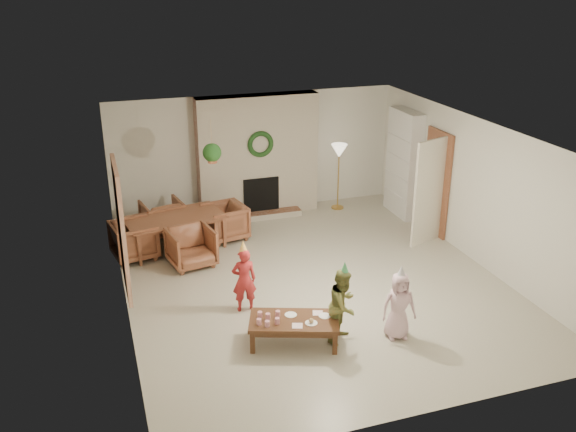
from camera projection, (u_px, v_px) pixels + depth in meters
name	position (u px, v px, depth m)	size (l,w,h in m)	color
floor	(313.00, 281.00, 10.25)	(7.00, 7.00, 0.00)	#B7B29E
ceiling	(315.00, 134.00, 9.32)	(7.00, 7.00, 0.00)	white
wall_back	(255.00, 153.00, 12.87)	(7.00, 7.00, 0.00)	silver
wall_front	(426.00, 322.00, 6.70)	(7.00, 7.00, 0.00)	silver
wall_left	(120.00, 235.00, 8.91)	(7.00, 7.00, 0.00)	silver
wall_right	(476.00, 191.00, 10.65)	(7.00, 7.00, 0.00)	silver
fireplace_mass	(258.00, 156.00, 12.69)	(2.50, 0.40, 2.50)	#581B17
fireplace_hearth	(263.00, 215.00, 12.83)	(1.60, 0.30, 0.12)	#5C2B19
fireplace_firebox	(261.00, 195.00, 12.83)	(0.75, 0.12, 0.75)	black
fireplace_wreath	(261.00, 144.00, 12.38)	(0.54, 0.54, 0.10)	#143715
floor_lamp_base	(337.00, 207.00, 13.38)	(0.27, 0.27, 0.03)	gold
floor_lamp_post	(338.00, 179.00, 13.14)	(0.03, 0.03, 1.28)	gold
floor_lamp_shade	(339.00, 151.00, 12.91)	(0.34, 0.34, 0.28)	beige
bookshelf_carcass	(404.00, 163.00, 12.69)	(0.30, 1.00, 2.20)	white
bookshelf_shelf_a	(401.00, 193.00, 12.93)	(0.30, 0.92, 0.03)	white
bookshelf_shelf_b	(402.00, 175.00, 12.78)	(0.30, 0.92, 0.03)	white
bookshelf_shelf_c	(403.00, 156.00, 12.63)	(0.30, 0.92, 0.03)	white
bookshelf_shelf_d	(405.00, 137.00, 12.48)	(0.30, 0.92, 0.03)	white
books_row_lower	(404.00, 189.00, 12.74)	(0.20, 0.40, 0.24)	#AE2020
books_row_mid	(400.00, 168.00, 12.76)	(0.20, 0.44, 0.24)	#26488B
books_row_upper	(405.00, 152.00, 12.49)	(0.20, 0.36, 0.22)	gold
door_frame	(437.00, 183.00, 11.79)	(0.05, 0.86, 2.04)	brown
door_leaf	(429.00, 192.00, 11.35)	(0.05, 0.80, 2.00)	beige
curtain_panel	(121.00, 229.00, 9.10)	(0.06, 1.20, 2.00)	beige
dining_table	(176.00, 233.00, 11.32)	(1.77, 0.99, 0.62)	brown
dining_chair_near	(191.00, 247.00, 10.67)	(0.73, 0.76, 0.69)	brown
dining_chair_far	(163.00, 218.00, 11.94)	(0.73, 0.76, 0.69)	brown
dining_chair_left	(134.00, 240.00, 10.95)	(0.73, 0.76, 0.69)	brown
dining_chair_right	(225.00, 222.00, 11.74)	(0.73, 0.76, 0.69)	brown
hanging_plant_cord	(211.00, 139.00, 10.39)	(0.01, 0.01, 0.70)	tan
hanging_plant_pot	(212.00, 159.00, 10.52)	(0.16, 0.16, 0.12)	brown
hanging_plant_foliage	(212.00, 153.00, 10.48)	(0.32, 0.32, 0.32)	#174316
coffee_table_top	(294.00, 321.00, 8.42)	(1.22, 0.61, 0.06)	#502F1A
coffee_table_apron	(294.00, 325.00, 8.45)	(1.13, 0.52, 0.08)	#502F1A
coffee_leg_fl	(253.00, 342.00, 8.28)	(0.07, 0.07, 0.32)	#502F1A
coffee_leg_fr	(335.00, 343.00, 8.25)	(0.07, 0.07, 0.32)	#502F1A
coffee_leg_bl	(255.00, 323.00, 8.74)	(0.07, 0.07, 0.32)	#502F1A
coffee_leg_br	(333.00, 324.00, 8.71)	(0.07, 0.07, 0.32)	#502F1A
cup_a	(259.00, 322.00, 8.28)	(0.07, 0.07, 0.08)	white
cup_b	(260.00, 314.00, 8.45)	(0.07, 0.07, 0.08)	white
cup_c	(267.00, 324.00, 8.23)	(0.07, 0.07, 0.08)	white
cup_d	(268.00, 316.00, 8.41)	(0.07, 0.07, 0.08)	white
cup_e	(277.00, 321.00, 8.30)	(0.07, 0.07, 0.08)	white
cup_f	(278.00, 314.00, 8.47)	(0.07, 0.07, 0.08)	white
plate_a	(291.00, 315.00, 8.52)	(0.17, 0.17, 0.01)	white
plate_b	(311.00, 323.00, 8.32)	(0.17, 0.17, 0.01)	white
plate_c	(325.00, 316.00, 8.49)	(0.17, 0.17, 0.01)	white
food_scoop	(311.00, 321.00, 8.31)	(0.07, 0.07, 0.07)	tan
napkin_left	(297.00, 326.00, 8.26)	(0.14, 0.14, 0.01)	#F2B2C0
napkin_right	(318.00, 313.00, 8.56)	(0.14, 0.14, 0.01)	#F2B2C0
child_red	(244.00, 280.00, 9.20)	(0.37, 0.24, 1.01)	#AE2526
party_hat_red	(243.00, 246.00, 8.99)	(0.14, 0.14, 0.19)	#F4F953
child_plaid	(343.00, 305.00, 8.45)	(0.52, 0.41, 1.07)	olive
party_hat_plaid	(345.00, 268.00, 8.24)	(0.13, 0.13, 0.18)	#46A560
child_pink	(399.00, 306.00, 8.52)	(0.48, 0.31, 0.99)	beige
party_hat_pink	(401.00, 271.00, 8.32)	(0.13, 0.13, 0.18)	silver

